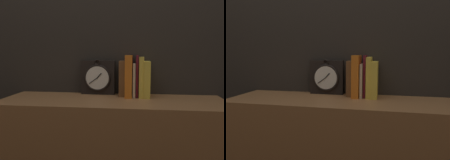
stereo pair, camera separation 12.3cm
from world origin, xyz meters
The scene contains 8 objects.
wall_back centered at (0.00, 0.22, 1.30)m, with size 6.00×0.05×2.60m.
clock centered at (-0.11, 0.16, 0.87)m, with size 0.22×0.06×0.23m.
book_slot0_brown centered at (0.05, 0.13, 0.87)m, with size 0.04×0.11×0.22m.
book_slot1_orange centered at (0.09, 0.11, 0.89)m, with size 0.04×0.16×0.25m.
book_slot2_cream centered at (0.12, 0.12, 0.87)m, with size 0.01×0.14×0.20m.
book_slot3_maroon centered at (0.14, 0.13, 0.89)m, with size 0.01×0.12×0.25m.
book_slot4_yellow centered at (0.17, 0.11, 0.89)m, with size 0.03×0.15×0.24m.
book_slot5_yellow centered at (0.20, 0.11, 0.87)m, with size 0.04×0.15×0.22m.
Camera 1 is at (0.14, -1.22, 1.03)m, focal length 35.00 mm.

